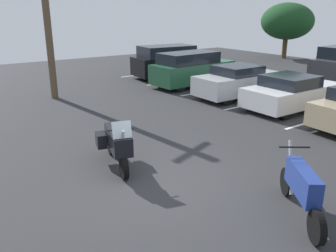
{
  "coord_description": "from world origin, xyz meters",
  "views": [
    {
      "loc": [
        6.13,
        -4.16,
        3.81
      ],
      "look_at": [
        -1.52,
        1.19,
        0.73
      ],
      "focal_mm": 37.74,
      "sensor_mm": 36.0,
      "label": 1
    }
  ],
  "objects": [
    {
      "name": "ground",
      "position": [
        0.0,
        0.0,
        -0.05
      ],
      "size": [
        44.0,
        44.0,
        0.1
      ],
      "primitive_type": "cube",
      "color": "#2D2D30"
    },
    {
      "name": "motorcycle_touring",
      "position": [
        -1.35,
        -0.49,
        0.65
      ],
      "size": [
        2.17,
        1.04,
        1.4
      ],
      "color": "black",
      "rests_on": "ground"
    },
    {
      "name": "motorcycle_second",
      "position": [
        2.68,
        1.35,
        0.6
      ],
      "size": [
        1.91,
        1.44,
        1.23
      ],
      "color": "black",
      "rests_on": "ground"
    },
    {
      "name": "parking_stripes",
      "position": [
        -2.24,
        7.77,
        0.0
      ],
      "size": [
        20.62,
        4.62,
        0.01
      ],
      "color": "silver",
      "rests_on": "ground"
    },
    {
      "name": "car_black",
      "position": [
        -10.79,
        7.88,
        0.92
      ],
      "size": [
        2.21,
        4.74,
        1.85
      ],
      "color": "black",
      "rests_on": "ground"
    },
    {
      "name": "car_green",
      "position": [
        -8.16,
        7.34,
        0.88
      ],
      "size": [
        2.06,
        4.63,
        1.75
      ],
      "color": "#235638",
      "rests_on": "ground"
    },
    {
      "name": "car_silver",
      "position": [
        -4.96,
        7.5,
        0.72
      ],
      "size": [
        1.77,
        4.23,
        1.45
      ],
      "color": "#B7B7BC",
      "rests_on": "ground"
    },
    {
      "name": "car_white",
      "position": [
        -2.32,
        7.81,
        0.67
      ],
      "size": [
        1.9,
        4.27,
        1.38
      ],
      "color": "white",
      "rests_on": "ground"
    },
    {
      "name": "utility_pole",
      "position": [
        -9.6,
        0.57,
        3.69
      ],
      "size": [
        0.73,
        1.73,
        7.15
      ],
      "color": "brown",
      "rests_on": "ground"
    },
    {
      "name": "tree_rear",
      "position": [
        -12.45,
        20.44,
        2.91
      ],
      "size": [
        4.12,
        4.12,
        4.35
      ],
      "color": "#4C3823",
      "rests_on": "ground"
    }
  ]
}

